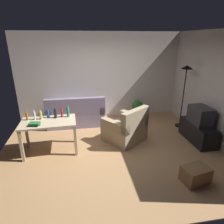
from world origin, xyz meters
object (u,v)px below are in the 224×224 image
at_px(potted_plant, 137,107).
at_px(bottle_tall, 68,112).
at_px(couch, 76,115).
at_px(torchiere_lamp, 185,80).
at_px(storage_box, 195,174).
at_px(armchair, 126,129).
at_px(bottle_blue, 48,114).
at_px(bottle_red, 62,113).
at_px(tv_stand, 198,132).
at_px(tv, 201,115).
at_px(bottle_squat, 41,115).
at_px(bottle_clear, 34,116).
at_px(desk, 49,126).
at_px(bottle_amber, 27,116).
at_px(book_stack, 35,124).
at_px(bottle_dark, 55,114).

bearing_deg(potted_plant, bottle_tall, -144.11).
bearing_deg(couch, torchiere_lamp, 168.11).
bearing_deg(bottle_tall, storage_box, -36.78).
bearing_deg(potted_plant, armchair, -115.90).
relative_size(storage_box, bottle_blue, 2.30).
bearing_deg(bottle_red, bottle_tall, -0.97).
xyz_separation_m(tv_stand, bottle_blue, (-3.68, 0.34, 0.61)).
relative_size(tv, bottle_squat, 2.74).
relative_size(bottle_clear, bottle_squat, 1.06).
distance_m(desk, armchair, 1.89).
bearing_deg(couch, bottle_amber, 50.93).
relative_size(torchiere_lamp, book_stack, 7.18).
distance_m(storage_box, bottle_dark, 3.18).
bearing_deg(bottle_amber, book_stack, -56.95).
bearing_deg(tv, bottle_amber, 86.38).
bearing_deg(tv_stand, bottle_amber, 86.37).
bearing_deg(bottle_amber, bottle_clear, -2.06).
height_order(bottle_clear, bottle_red, bottle_red).
bearing_deg(couch, book_stack, 62.99).
xyz_separation_m(desk, potted_plant, (2.60, 1.76, -0.32)).
bearing_deg(bottle_red, bottle_clear, -174.85).
bearing_deg(bottle_blue, tv_stand, -5.26).
distance_m(bottle_squat, bottle_tall, 0.61).
bearing_deg(desk, bottle_amber, 159.98).
height_order(bottle_blue, bottle_dark, bottle_dark).
bearing_deg(tv_stand, book_stack, 91.13).
xyz_separation_m(bottle_amber, bottle_tall, (0.91, 0.05, 0.02)).
relative_size(storage_box, bottle_clear, 2.07).
distance_m(bottle_dark, bottle_red, 0.15).
distance_m(torchiere_lamp, bottle_dark, 3.61).
bearing_deg(couch, bottle_red, 76.82).
bearing_deg(bottle_tall, torchiere_lamp, 10.67).
xyz_separation_m(tv, book_stack, (-3.91, -0.08, 0.09)).
height_order(tv, bottle_red, bottle_red).
xyz_separation_m(bottle_amber, bottle_dark, (0.62, 0.02, 0.01)).
bearing_deg(couch, storage_box, 125.93).
relative_size(storage_box, book_stack, 1.90).
relative_size(bottle_squat, bottle_blue, 1.05).
relative_size(tv_stand, desk, 0.89).
bearing_deg(potted_plant, storage_box, -87.51).
bearing_deg(storage_box, bottle_red, 144.83).
bearing_deg(bottle_blue, bottle_squat, -153.38).
bearing_deg(torchiere_lamp, couch, 168.11).
bearing_deg(bottle_amber, couch, 50.93).
distance_m(bottle_squat, book_stack, 0.36).
xyz_separation_m(couch, bottle_clear, (-0.89, -1.31, 0.55)).
distance_m(desk, storage_box, 3.18).
bearing_deg(bottle_tall, desk, -156.39).
xyz_separation_m(couch, bottle_red, (-0.29, -1.25, 0.56)).
bearing_deg(armchair, bottle_red, -35.85).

